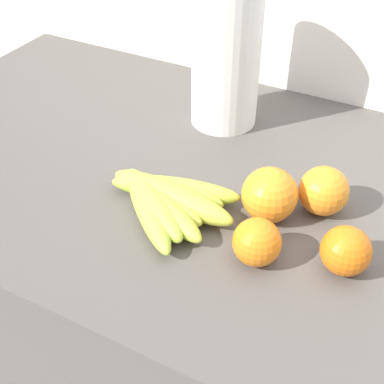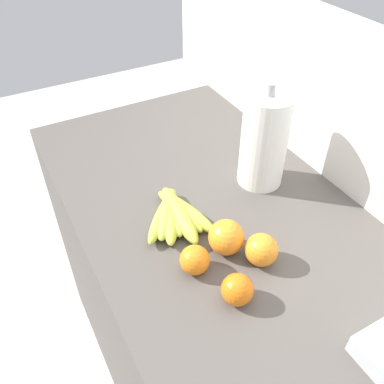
% 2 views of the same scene
% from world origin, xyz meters
% --- Properties ---
extents(counter, '(1.59, 0.66, 0.90)m').
position_xyz_m(counter, '(0.00, 0.00, 0.45)').
color(counter, '#514C47').
rests_on(counter, ground).
extents(wall_back, '(1.99, 0.06, 1.30)m').
position_xyz_m(wall_back, '(0.00, 0.36, 0.65)').
color(wall_back, silver).
rests_on(wall_back, ground).
extents(banana_bunch, '(0.21, 0.18, 0.04)m').
position_xyz_m(banana_bunch, '(-0.21, -0.10, 0.92)').
color(banana_bunch, '#AFC63F').
rests_on(banana_bunch, counter).
extents(orange_right, '(0.06, 0.06, 0.06)m').
position_xyz_m(orange_right, '(-0.05, -0.14, 0.94)').
color(orange_right, orange).
rests_on(orange_right, counter).
extents(orange_front, '(0.06, 0.06, 0.06)m').
position_xyz_m(orange_front, '(0.05, -0.10, 0.94)').
color(orange_front, orange).
rests_on(orange_front, counter).
extents(orange_back_left, '(0.08, 0.08, 0.08)m').
position_xyz_m(orange_back_left, '(-0.07, -0.05, 0.94)').
color(orange_back_left, orange).
rests_on(orange_back_left, counter).
extents(orange_far_right, '(0.07, 0.07, 0.07)m').
position_xyz_m(orange_far_right, '(-0.01, 0.00, 0.94)').
color(orange_far_right, orange).
rests_on(orange_far_right, counter).
extents(paper_towel_roll, '(0.12, 0.12, 0.28)m').
position_xyz_m(paper_towel_roll, '(-0.24, 0.16, 1.03)').
color(paper_towel_roll, white).
rests_on(paper_towel_roll, counter).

